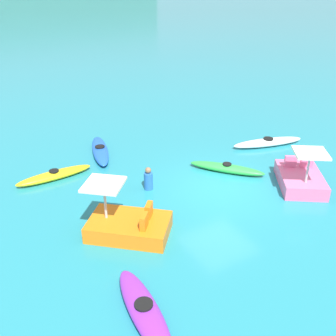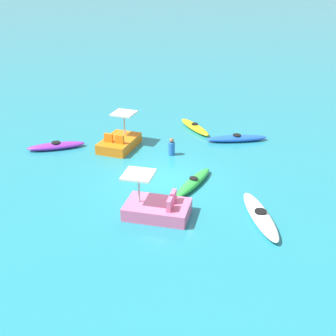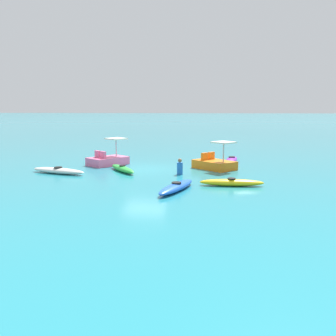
# 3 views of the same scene
# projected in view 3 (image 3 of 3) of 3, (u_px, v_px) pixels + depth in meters

# --- Properties ---
(ground_plane) EXTENTS (600.00, 600.00, 0.00)m
(ground_plane) POSITION_uv_depth(u_px,v_px,m) (145.00, 169.00, 21.17)
(ground_plane) COLOR teal
(kayak_green) EXTENTS (2.32, 2.69, 0.37)m
(kayak_green) POSITION_uv_depth(u_px,v_px,m) (123.00, 169.00, 20.31)
(kayak_green) COLOR green
(kayak_green) RESTS_ON ground_plane
(kayak_white) EXTENTS (3.52, 1.51, 0.37)m
(kayak_white) POSITION_uv_depth(u_px,v_px,m) (58.00, 171.00, 19.69)
(kayak_white) COLOR white
(kayak_white) RESTS_ON ground_plane
(kayak_blue) EXTENTS (1.53, 3.31, 0.37)m
(kayak_blue) POSITION_uv_depth(u_px,v_px,m) (176.00, 187.00, 15.58)
(kayak_blue) COLOR blue
(kayak_blue) RESTS_ON ground_plane
(kayak_yellow) EXTENTS (3.00, 0.81, 0.37)m
(kayak_yellow) POSITION_uv_depth(u_px,v_px,m) (232.00, 182.00, 16.50)
(kayak_yellow) COLOR yellow
(kayak_yellow) RESTS_ON ground_plane
(kayak_purple) EXTENTS (0.97, 2.93, 0.37)m
(kayak_purple) POSITION_uv_depth(u_px,v_px,m) (232.00, 160.00, 24.02)
(kayak_purple) COLOR purple
(kayak_purple) RESTS_ON ground_plane
(pedal_boat_orange) EXTENTS (2.79, 2.71, 1.68)m
(pedal_boat_orange) POSITION_uv_depth(u_px,v_px,m) (215.00, 163.00, 21.19)
(pedal_boat_orange) COLOR orange
(pedal_boat_orange) RESTS_ON ground_plane
(pedal_boat_pink) EXTENTS (2.61, 2.83, 1.68)m
(pedal_boat_pink) POSITION_uv_depth(u_px,v_px,m) (108.00, 160.00, 22.76)
(pedal_boat_pink) COLOR pink
(pedal_boat_pink) RESTS_ON ground_plane
(person_near_shore) EXTENTS (0.34, 0.34, 0.88)m
(person_near_shore) POSITION_uv_depth(u_px,v_px,m) (180.00, 167.00, 19.38)
(person_near_shore) COLOR blue
(person_near_shore) RESTS_ON ground_plane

